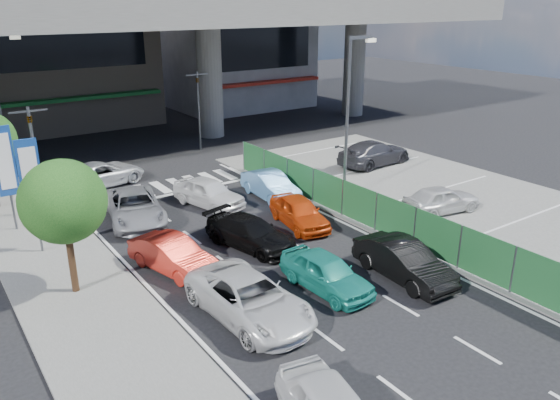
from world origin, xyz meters
TOP-DOWN VIEW (x-y plane):
  - ground at (0.00, 0.00)m, footprint 120.00×120.00m
  - parking_lot at (11.00, 2.00)m, footprint 12.00×28.00m
  - sidewalk_left at (-7.00, 4.00)m, footprint 4.00×30.00m
  - fence_run at (5.30, 1.00)m, footprint 0.16×22.00m
  - expressway at (0.00, 22.00)m, footprint 64.00×14.00m
  - building_center at (0.00, 32.97)m, footprint 14.00×10.90m
  - building_east at (16.00, 31.97)m, footprint 12.00×10.90m
  - traffic_light_left at (-6.20, 12.00)m, footprint 1.60×1.24m
  - traffic_light_right at (5.50, 19.00)m, footprint 1.60×1.24m
  - street_lamp_right at (7.17, 6.00)m, footprint 1.65×0.22m
  - street_lamp_left at (-6.33, 18.00)m, footprint 1.65×0.22m
  - signboard_near at (-7.20, 7.99)m, footprint 0.80×0.14m
  - signboard_far at (-7.60, 10.99)m, footprint 0.80×0.14m
  - tree_near at (-7.00, 4.00)m, footprint 2.80×2.80m
  - sedan_white_mid_left at (-2.88, -0.72)m, footprint 2.55×5.08m
  - taxi_teal_mid at (0.27, -0.72)m, footprint 1.70×3.89m
  - hatch_black_mid_right at (3.08, -1.71)m, footprint 1.71×4.27m
  - taxi_orange_left at (-3.51, 3.63)m, footprint 2.29×4.11m
  - sedan_black_mid at (-0.02, 3.78)m, footprint 2.73×4.54m
  - taxi_orange_right at (2.96, 4.44)m, footprint 2.22×4.07m
  - wagon_silver_front_left at (-2.88, 9.14)m, footprint 3.28×5.34m
  - sedan_white_front_mid at (0.84, 9.01)m, footprint 2.57×4.33m
  - kei_truck_front_right at (3.95, 8.19)m, footprint 1.66×4.13m
  - crossing_wagon_silver at (-2.53, 15.11)m, footprint 5.23×3.31m
  - parked_sedan_white at (9.38, 1.80)m, footprint 4.03×2.18m
  - parked_sedan_dgrey at (12.41, 9.40)m, footprint 5.21×2.39m
  - traffic_cone at (6.87, 3.18)m, footprint 0.42×0.42m

SIDE VIEW (x-z plane):
  - ground at x=0.00m, z-range 0.00..0.00m
  - parking_lot at x=11.00m, z-range 0.00..0.06m
  - sidewalk_left at x=-7.00m, z-range 0.00..0.12m
  - traffic_cone at x=6.87m, z-range 0.06..0.74m
  - sedan_black_mid at x=-0.02m, z-range 0.00..1.23m
  - taxi_orange_left at x=-3.51m, z-range 0.00..1.28m
  - taxi_teal_mid at x=0.27m, z-range 0.00..1.30m
  - taxi_orange_right at x=2.96m, z-range 0.00..1.31m
  - kei_truck_front_right at x=3.95m, z-range 0.00..1.33m
  - crossing_wagon_silver at x=-2.53m, z-range 0.00..1.34m
  - sedan_white_mid_left at x=-2.88m, z-range 0.00..1.38m
  - hatch_black_mid_right at x=3.08m, z-range 0.00..1.38m
  - wagon_silver_front_left at x=-2.88m, z-range 0.00..1.38m
  - sedan_white_front_mid at x=0.84m, z-range 0.00..1.38m
  - parked_sedan_white at x=9.38m, z-range 0.06..1.36m
  - parked_sedan_dgrey at x=12.41m, z-range 0.06..1.54m
  - fence_run at x=5.30m, z-range 0.00..1.80m
  - signboard_near at x=-7.20m, z-range 0.71..5.41m
  - signboard_far at x=-7.60m, z-range 0.71..5.41m
  - tree_near at x=-7.00m, z-range 0.99..5.79m
  - traffic_light_left at x=-6.20m, z-range 1.34..6.54m
  - traffic_light_right at x=5.50m, z-range 1.34..6.54m
  - street_lamp_right at x=7.17m, z-range 0.77..8.77m
  - street_lamp_left at x=-6.33m, z-range 0.77..8.77m
  - building_east at x=16.00m, z-range -0.01..11.99m
  - building_center at x=0.00m, z-range -0.01..14.99m
  - expressway at x=0.00m, z-range 3.39..14.14m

